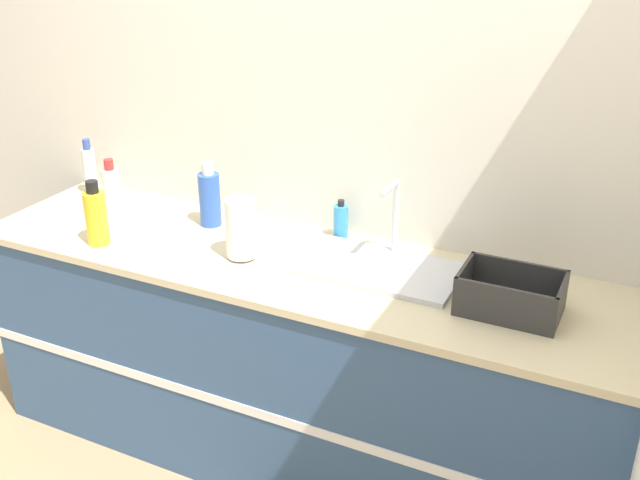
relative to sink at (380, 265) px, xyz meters
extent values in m
cube|color=beige|center=(-0.33, 0.29, 0.38)|extent=(4.90, 0.06, 2.60)
cube|color=#33517A|center=(-0.33, -0.06, -0.49)|extent=(2.50, 0.65, 0.87)
cube|color=white|center=(-0.33, -0.38, -0.49)|extent=(2.50, 0.01, 0.04)
cube|color=beige|center=(-0.33, -0.06, -0.04)|extent=(2.53, 0.67, 0.03)
cube|color=silver|center=(0.00, -0.01, -0.01)|extent=(0.57, 0.33, 0.02)
cylinder|color=silver|center=(0.00, 0.14, 0.14)|extent=(0.02, 0.02, 0.28)
cylinder|color=silver|center=(0.00, 0.06, 0.27)|extent=(0.02, 0.15, 0.02)
cylinder|color=#4C4C51|center=(-0.50, -0.13, -0.02)|extent=(0.08, 0.08, 0.01)
cylinder|color=white|center=(-0.50, -0.13, 0.10)|extent=(0.11, 0.11, 0.22)
cube|color=#2D2D2D|center=(0.48, -0.09, -0.01)|extent=(0.32, 0.21, 0.01)
cube|color=#2D2D2D|center=(0.48, -0.19, 0.05)|extent=(0.32, 0.01, 0.12)
cube|color=#2D2D2D|center=(0.48, 0.01, 0.05)|extent=(0.32, 0.01, 0.12)
cube|color=#2D2D2D|center=(0.33, -0.09, 0.05)|extent=(0.01, 0.21, 0.12)
cube|color=#2D2D2D|center=(0.64, -0.09, 0.05)|extent=(0.01, 0.21, 0.12)
cylinder|color=yellow|center=(-1.06, -0.26, 0.08)|extent=(0.08, 0.08, 0.21)
cylinder|color=black|center=(-1.06, -0.26, 0.21)|extent=(0.05, 0.05, 0.05)
cylinder|color=#2D56B7|center=(-0.78, 0.08, 0.09)|extent=(0.09, 0.09, 0.22)
cylinder|color=silver|center=(-0.78, 0.08, 0.22)|extent=(0.05, 0.05, 0.05)
cylinder|color=silver|center=(-1.44, 0.14, 0.08)|extent=(0.06, 0.06, 0.21)
cylinder|color=#334C9E|center=(-1.44, 0.14, 0.21)|extent=(0.03, 0.03, 0.05)
cylinder|color=white|center=(-1.20, -0.01, 0.08)|extent=(0.07, 0.07, 0.20)
cylinder|color=red|center=(-1.20, -0.01, 0.20)|extent=(0.04, 0.04, 0.04)
cylinder|color=#338CCC|center=(-0.25, 0.20, 0.05)|extent=(0.06, 0.06, 0.13)
cylinder|color=black|center=(-0.25, 0.20, 0.13)|extent=(0.03, 0.03, 0.02)
camera|label=1|loc=(0.85, -2.25, 1.21)|focal=42.00mm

